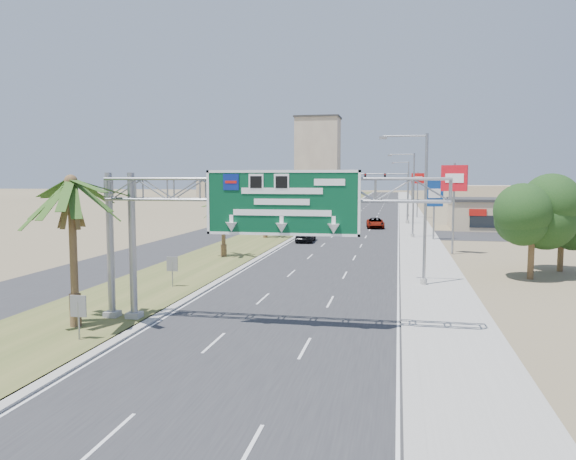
# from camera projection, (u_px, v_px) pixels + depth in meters

# --- Properties ---
(ground) EXTENTS (600.00, 600.00, 0.00)m
(ground) POSITION_uv_depth(u_px,v_px,m) (203.00, 413.00, 17.09)
(ground) COLOR #8C7A59
(ground) RESTS_ON ground
(road) EXTENTS (12.00, 300.00, 0.02)m
(road) POSITION_uv_depth(u_px,v_px,m) (372.00, 210.00, 124.55)
(road) COLOR #28282B
(road) RESTS_ON ground
(sidewalk_right) EXTENTS (4.00, 300.00, 0.10)m
(sidewalk_right) POSITION_uv_depth(u_px,v_px,m) (411.00, 210.00, 122.92)
(sidewalk_right) COLOR #9E9B93
(sidewalk_right) RESTS_ON ground
(median_grass) EXTENTS (7.00, 300.00, 0.12)m
(median_grass) POSITION_uv_depth(u_px,v_px,m) (327.00, 209.00, 126.47)
(median_grass) COLOR #475525
(median_grass) RESTS_ON ground
(opposing_road) EXTENTS (8.00, 300.00, 0.02)m
(opposing_road) POSITION_uv_depth(u_px,v_px,m) (296.00, 209.00, 127.82)
(opposing_road) COLOR #28282B
(opposing_road) RESTS_ON ground
(sign_gantry) EXTENTS (16.75, 1.24, 7.50)m
(sign_gantry) POSITION_uv_depth(u_px,v_px,m) (251.00, 201.00, 26.43)
(sign_gantry) COLOR gray
(sign_gantry) RESTS_ON ground
(palm_near) EXTENTS (5.70, 5.70, 8.35)m
(palm_near) POSITION_uv_depth(u_px,v_px,m) (71.00, 182.00, 26.03)
(palm_near) COLOR brown
(palm_near) RESTS_ON ground
(palm_row_b) EXTENTS (3.99, 3.99, 5.95)m
(palm_row_b) POSITION_uv_depth(u_px,v_px,m) (223.00, 203.00, 49.72)
(palm_row_b) COLOR brown
(palm_row_b) RESTS_ON ground
(palm_row_c) EXTENTS (3.99, 3.99, 6.75)m
(palm_row_c) POSITION_uv_depth(u_px,v_px,m) (265.00, 190.00, 65.28)
(palm_row_c) COLOR brown
(palm_row_c) RESTS_ON ground
(palm_row_d) EXTENTS (3.99, 3.99, 5.45)m
(palm_row_d) POSITION_uv_depth(u_px,v_px,m) (293.00, 196.00, 82.98)
(palm_row_d) COLOR brown
(palm_row_d) RESTS_ON ground
(palm_row_e) EXTENTS (3.99, 3.99, 6.15)m
(palm_row_e) POSITION_uv_depth(u_px,v_px,m) (313.00, 189.00, 101.48)
(palm_row_e) COLOR brown
(palm_row_e) RESTS_ON ground
(palm_row_f) EXTENTS (3.99, 3.99, 5.75)m
(palm_row_f) POSITION_uv_depth(u_px,v_px,m) (329.00, 188.00, 125.94)
(palm_row_f) COLOR brown
(palm_row_f) RESTS_ON ground
(streetlight_near) EXTENTS (3.27, 0.44, 10.00)m
(streetlight_near) POSITION_uv_depth(u_px,v_px,m) (422.00, 215.00, 36.74)
(streetlight_near) COLOR gray
(streetlight_near) RESTS_ON ground
(streetlight_mid) EXTENTS (3.27, 0.44, 10.00)m
(streetlight_mid) POSITION_uv_depth(u_px,v_px,m) (412.00, 198.00, 66.05)
(streetlight_mid) COLOR gray
(streetlight_mid) RESTS_ON ground
(streetlight_far) EXTENTS (3.27, 0.44, 10.00)m
(streetlight_far) POSITION_uv_depth(u_px,v_px,m) (407.00, 191.00, 101.22)
(streetlight_far) COLOR gray
(streetlight_far) RESTS_ON ground
(signal_mast) EXTENTS (10.28, 0.71, 8.00)m
(signal_mast) POSITION_uv_depth(u_px,v_px,m) (394.00, 192.00, 85.96)
(signal_mast) COLOR gray
(signal_mast) RESTS_ON ground
(store_building) EXTENTS (18.00, 10.00, 4.00)m
(store_building) POSITION_uv_depth(u_px,v_px,m) (518.00, 215.00, 77.16)
(store_building) COLOR tan
(store_building) RESTS_ON ground
(oak_near) EXTENTS (4.50, 4.50, 6.80)m
(oak_near) POSITION_uv_depth(u_px,v_px,m) (533.00, 215.00, 39.19)
(oak_near) COLOR brown
(oak_near) RESTS_ON ground
(oak_far) EXTENTS (3.50, 3.50, 5.60)m
(oak_far) POSITION_uv_depth(u_px,v_px,m) (562.00, 222.00, 42.59)
(oak_far) COLOR brown
(oak_far) RESTS_ON ground
(median_signback_a) EXTENTS (0.75, 0.08, 2.08)m
(median_signback_a) POSITION_uv_depth(u_px,v_px,m) (78.00, 310.00, 24.32)
(median_signback_a) COLOR gray
(median_signback_a) RESTS_ON ground
(median_signback_b) EXTENTS (0.75, 0.08, 2.08)m
(median_signback_b) POSITION_uv_depth(u_px,v_px,m) (172.00, 266.00, 36.17)
(median_signback_b) COLOR gray
(median_signback_b) RESTS_ON ground
(tower_distant) EXTENTS (20.00, 16.00, 35.00)m
(tower_distant) POSITION_uv_depth(u_px,v_px,m) (318.00, 155.00, 265.83)
(tower_distant) COLOR gray
(tower_distant) RESTS_ON ground
(building_distant_left) EXTENTS (24.00, 14.00, 6.00)m
(building_distant_left) POSITION_uv_depth(u_px,v_px,m) (239.00, 190.00, 181.76)
(building_distant_left) COLOR tan
(building_distant_left) RESTS_ON ground
(building_distant_right) EXTENTS (20.00, 12.00, 5.00)m
(building_distant_right) POSITION_uv_depth(u_px,v_px,m) (492.00, 195.00, 147.87)
(building_distant_right) COLOR tan
(building_distant_right) RESTS_ON ground
(car_left_lane) EXTENTS (2.18, 4.97, 1.66)m
(car_left_lane) POSITION_uv_depth(u_px,v_px,m) (306.00, 234.00, 62.43)
(car_left_lane) COLOR black
(car_left_lane) RESTS_ON ground
(car_mid_lane) EXTENTS (1.77, 4.10, 1.31)m
(car_mid_lane) POSITION_uv_depth(u_px,v_px,m) (348.00, 226.00, 75.94)
(car_mid_lane) COLOR maroon
(car_mid_lane) RESTS_ON ground
(car_right_lane) EXTENTS (2.81, 5.35, 1.44)m
(car_right_lane) POSITION_uv_depth(u_px,v_px,m) (375.00, 223.00, 79.19)
(car_right_lane) COLOR gray
(car_right_lane) RESTS_ON ground
(car_far) EXTENTS (2.66, 5.57, 1.57)m
(car_far) POSITION_uv_depth(u_px,v_px,m) (346.00, 216.00, 93.21)
(car_far) COLOR black
(car_far) RESTS_ON ground
(pole_sign_red_near) EXTENTS (2.36, 1.11, 8.49)m
(pole_sign_red_near) POSITION_uv_depth(u_px,v_px,m) (454.00, 183.00, 51.82)
(pole_sign_red_near) COLOR gray
(pole_sign_red_near) RESTS_ON ground
(pole_sign_blue) EXTENTS (2.01, 0.83, 7.06)m
(pole_sign_blue) POSITION_uv_depth(u_px,v_px,m) (434.00, 195.00, 63.72)
(pole_sign_blue) COLOR gray
(pole_sign_blue) RESTS_ON ground
(pole_sign_red_far) EXTENTS (2.21, 0.39, 8.10)m
(pole_sign_red_far) POSITION_uv_depth(u_px,v_px,m) (418.00, 182.00, 98.70)
(pole_sign_red_far) COLOR gray
(pole_sign_red_far) RESTS_ON ground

